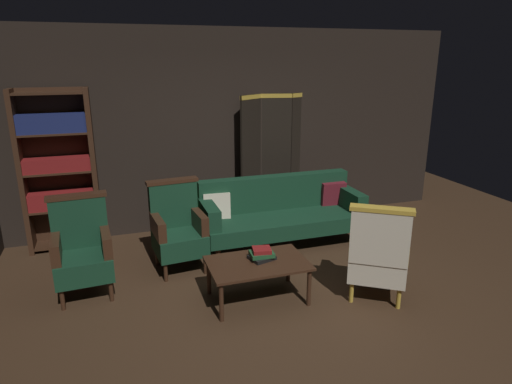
% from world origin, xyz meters
% --- Properties ---
extents(ground_plane, '(10.00, 10.00, 0.00)m').
position_xyz_m(ground_plane, '(0.00, 0.00, 0.00)').
color(ground_plane, '#3D2819').
extents(back_wall, '(7.20, 0.10, 2.80)m').
position_xyz_m(back_wall, '(0.00, 2.45, 1.40)').
color(back_wall, black).
rests_on(back_wall, ground_plane).
extents(folding_screen, '(2.11, 0.51, 1.90)m').
position_xyz_m(folding_screen, '(1.26, 2.42, 0.99)').
color(folding_screen, black).
rests_on(folding_screen, ground_plane).
extents(bookshelf, '(0.90, 0.32, 2.05)m').
position_xyz_m(bookshelf, '(-2.15, 2.19, 1.08)').
color(bookshelf, '#382114').
rests_on(bookshelf, ground_plane).
extents(velvet_couch, '(2.12, 0.78, 0.88)m').
position_xyz_m(velvet_couch, '(0.55, 1.45, 0.45)').
color(velvet_couch, '#382114').
rests_on(velvet_couch, ground_plane).
extents(coffee_table, '(1.00, 0.64, 0.42)m').
position_xyz_m(coffee_table, '(-0.20, 0.14, 0.37)').
color(coffee_table, '#382114').
rests_on(coffee_table, ground_plane).
extents(armchair_gilt_accent, '(0.80, 0.80, 1.04)m').
position_xyz_m(armchair_gilt_accent, '(0.97, -0.20, 0.49)').
color(armchair_gilt_accent, gold).
rests_on(armchair_gilt_accent, ground_plane).
extents(armchair_wing_left, '(0.62, 0.61, 1.04)m').
position_xyz_m(armchair_wing_left, '(-1.88, 0.86, 0.49)').
color(armchair_wing_left, '#382114').
rests_on(armchair_wing_left, ground_plane).
extents(armchair_wing_right, '(0.63, 0.63, 1.04)m').
position_xyz_m(armchair_wing_right, '(-0.85, 1.14, 0.49)').
color(armchair_wing_right, '#382114').
rests_on(armchair_wing_right, ground_plane).
extents(potted_plant, '(0.52, 0.52, 0.81)m').
position_xyz_m(potted_plant, '(-0.68, 1.82, 0.47)').
color(potted_plant, brown).
rests_on(potted_plant, ground_plane).
extents(book_black_cloth, '(0.28, 0.26, 0.04)m').
position_xyz_m(book_black_cloth, '(-0.14, 0.19, 0.44)').
color(book_black_cloth, black).
rests_on(book_black_cloth, coffee_table).
extents(book_green_cloth, '(0.25, 0.20, 0.04)m').
position_xyz_m(book_green_cloth, '(-0.14, 0.19, 0.48)').
color(book_green_cloth, '#1E4C28').
rests_on(book_green_cloth, book_black_cloth).
extents(book_red_leather, '(0.21, 0.19, 0.04)m').
position_xyz_m(book_red_leather, '(-0.14, 0.19, 0.52)').
color(book_red_leather, maroon).
rests_on(book_red_leather, book_green_cloth).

